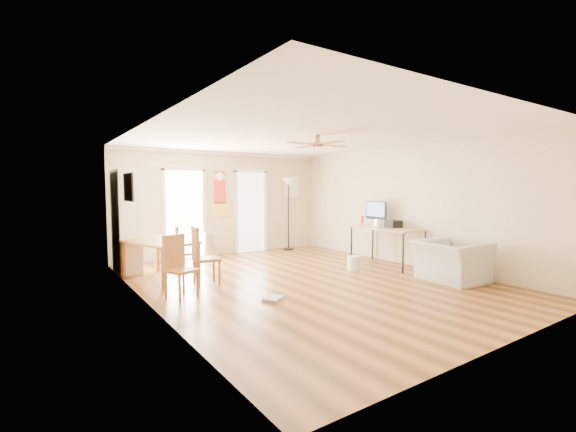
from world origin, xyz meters
TOP-DOWN VIEW (x-y plane):
  - floor at (0.00, 0.00)m, footprint 7.00×7.00m
  - ceiling at (0.00, 0.00)m, footprint 5.50×7.00m
  - wall_back at (0.00, 3.50)m, footprint 5.50×0.04m
  - wall_front at (0.00, -3.50)m, footprint 5.50×0.04m
  - wall_left at (-2.75, 0.00)m, footprint 0.04×7.00m
  - wall_right at (2.75, 0.00)m, footprint 0.04×7.00m
  - crown_molding at (0.00, 0.00)m, footprint 5.50×7.00m
  - kitchen_doorway at (-1.05, 3.48)m, footprint 0.90×0.10m
  - bathroom_doorway at (0.75, 3.48)m, footprint 0.80×0.10m
  - wall_decal at (-0.13, 3.48)m, footprint 0.46×0.03m
  - ac_grille at (2.05, 3.47)m, footprint 0.50×0.04m
  - framed_poster at (-2.73, 1.40)m, footprint 0.04×0.66m
  - ceiling_fan at (0.00, -0.30)m, footprint 1.24×1.24m
  - bookshelf at (-2.52, 2.68)m, footprint 0.59×0.99m
  - dining_table at (-2.15, 1.65)m, footprint 1.24×1.62m
  - dining_chair_right_a at (-1.60, 1.81)m, footprint 0.47×0.47m
  - dining_chair_right_b at (-1.60, 0.78)m, footprint 0.47×0.47m
  - dining_chair_near at (-2.23, 0.22)m, footprint 0.50×0.50m
  - trash_can at (-0.58, 3.20)m, footprint 0.32×0.32m
  - torchiere_lamp at (1.76, 3.17)m, footprint 0.40×0.40m
  - computer_desk at (2.31, 0.18)m, footprint 0.77×1.55m
  - imac at (2.47, 0.65)m, footprint 0.22×0.61m
  - keyboard at (2.20, 0.52)m, footprint 0.24×0.45m
  - printer at (2.45, 0.11)m, footprint 0.33×0.36m
  - orange_bottle at (2.30, 0.91)m, footprint 0.09×0.09m
  - wastebasket_a at (1.35, 0.19)m, footprint 0.31×0.31m
  - floor_cloth at (-1.13, -0.68)m, footprint 0.39×0.36m
  - armchair at (2.15, -1.47)m, footprint 1.07×1.20m

SIDE VIEW (x-z plane):
  - floor at x=0.00m, z-range 0.00..0.00m
  - floor_cloth at x=-1.13m, z-range 0.00..0.04m
  - wastebasket_a at x=1.35m, z-range 0.00..0.29m
  - trash_can at x=-0.58m, z-range 0.00..0.60m
  - dining_table at x=-2.15m, z-range 0.00..0.71m
  - armchair at x=2.15m, z-range 0.00..0.73m
  - computer_desk at x=2.31m, z-range 0.00..0.83m
  - dining_chair_right_a at x=-1.60m, z-range 0.00..0.94m
  - dining_chair_near at x=-2.23m, z-range 0.00..0.96m
  - dining_chair_right_b at x=-1.60m, z-range 0.00..1.02m
  - keyboard at x=2.20m, z-range 0.83..0.85m
  - printer at x=2.45m, z-range 0.83..0.99m
  - orange_bottle at x=2.30m, z-range 0.83..1.04m
  - torchiere_lamp at x=1.76m, z-range 0.00..1.95m
  - bookshelf at x=-2.52m, z-range 0.00..2.06m
  - kitchen_doorway at x=-1.05m, z-range 0.00..2.10m
  - bathroom_doorway at x=0.75m, z-range 0.00..2.10m
  - imac at x=2.47m, z-range 0.83..1.39m
  - wall_back at x=0.00m, z-range 0.00..2.60m
  - wall_front at x=0.00m, z-range 0.00..2.60m
  - wall_left at x=-2.75m, z-range 0.00..2.60m
  - wall_right at x=2.75m, z-range 0.00..2.60m
  - wall_decal at x=-0.13m, z-range 1.00..2.10m
  - ac_grille at x=2.05m, z-range 1.40..2.00m
  - framed_poster at x=-2.73m, z-range 1.46..1.94m
  - ceiling_fan at x=0.00m, z-range 2.33..2.53m
  - crown_molding at x=0.00m, z-range 2.52..2.60m
  - ceiling at x=0.00m, z-range 2.60..2.60m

